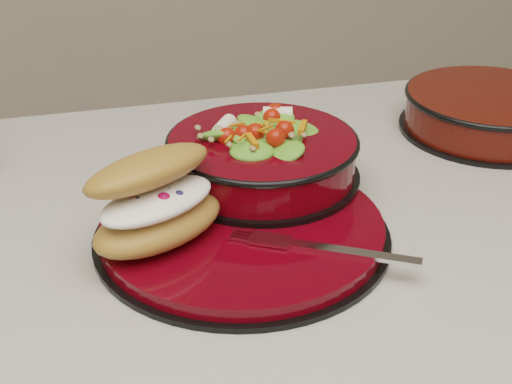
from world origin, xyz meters
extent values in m
cube|color=#B1ADA3|center=(0.00, 0.00, 0.88)|extent=(1.24, 0.74, 0.04)
cylinder|color=black|center=(-0.08, -0.02, 0.90)|extent=(0.30, 0.30, 0.01)
cylinder|color=#510209|center=(-0.08, -0.02, 0.91)|extent=(0.29, 0.29, 0.01)
torus|color=black|center=(-0.07, -0.03, 0.92)|extent=(0.16, 0.16, 0.01)
cylinder|color=black|center=(-0.04, 0.07, 0.92)|extent=(0.22, 0.22, 0.01)
cylinder|color=#510209|center=(-0.04, 0.07, 0.95)|extent=(0.21, 0.21, 0.04)
torus|color=black|center=(-0.04, 0.07, 0.97)|extent=(0.21, 0.21, 0.01)
ellipsoid|color=#4E8A26|center=(-0.04, 0.07, 0.96)|extent=(0.17, 0.17, 0.07)
sphere|color=red|center=(0.01, 0.07, 1.00)|extent=(0.02, 0.02, 0.02)
sphere|color=red|center=(-0.01, 0.10, 1.00)|extent=(0.02, 0.02, 0.02)
sphere|color=red|center=(-0.05, 0.11, 1.00)|extent=(0.02, 0.02, 0.02)
sphere|color=red|center=(-0.07, 0.09, 1.00)|extent=(0.02, 0.02, 0.02)
sphere|color=red|center=(-0.07, 0.05, 1.00)|extent=(0.02, 0.02, 0.02)
sphere|color=red|center=(-0.05, 0.03, 1.00)|extent=(0.02, 0.02, 0.02)
sphere|color=red|center=(-0.01, 0.03, 1.00)|extent=(0.02, 0.02, 0.02)
cylinder|color=silver|center=(-0.01, 0.11, 1.00)|extent=(0.03, 0.04, 0.02)
cylinder|color=silver|center=(-0.07, 0.09, 1.00)|extent=(0.04, 0.03, 0.02)
cube|color=orange|center=(-0.06, 0.04, 1.00)|extent=(0.03, 0.03, 0.01)
cube|color=orange|center=(0.01, 0.06, 1.00)|extent=(0.03, 0.02, 0.01)
ellipsoid|color=#A56832|center=(-0.17, -0.03, 0.94)|extent=(0.16, 0.14, 0.04)
ellipsoid|color=white|center=(-0.17, -0.03, 0.96)|extent=(0.14, 0.12, 0.02)
ellipsoid|color=#A56832|center=(-0.17, -0.01, 0.99)|extent=(0.15, 0.13, 0.03)
sphere|color=#B30C39|center=(-0.19, -0.03, 0.97)|extent=(0.02, 0.02, 0.02)
sphere|color=#B30C39|center=(-0.16, -0.04, 0.97)|extent=(0.02, 0.02, 0.02)
sphere|color=#191947|center=(-0.17, -0.03, 0.97)|extent=(0.01, 0.01, 0.01)
sphere|color=#191947|center=(-0.15, -0.03, 0.97)|extent=(0.01, 0.01, 0.01)
sphere|color=#191947|center=(-0.17, -0.04, 0.97)|extent=(0.01, 0.01, 0.01)
sphere|color=#191947|center=(-0.15, -0.04, 0.97)|extent=(0.01, 0.01, 0.01)
sphere|color=#191947|center=(-0.18, -0.04, 0.97)|extent=(0.01, 0.01, 0.01)
cube|color=silver|center=(0.00, -0.10, 0.92)|extent=(0.12, 0.08, 0.00)
cube|color=silver|center=(-0.06, -0.06, 0.92)|extent=(0.05, 0.04, 0.00)
cylinder|color=black|center=(0.30, 0.16, 0.90)|extent=(0.24, 0.24, 0.01)
cylinder|color=#460B04|center=(0.30, 0.16, 0.93)|extent=(0.22, 0.22, 0.05)
torus|color=black|center=(0.30, 0.16, 0.95)|extent=(0.23, 0.23, 0.01)
camera|label=1|loc=(-0.23, -0.62, 1.29)|focal=50.00mm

